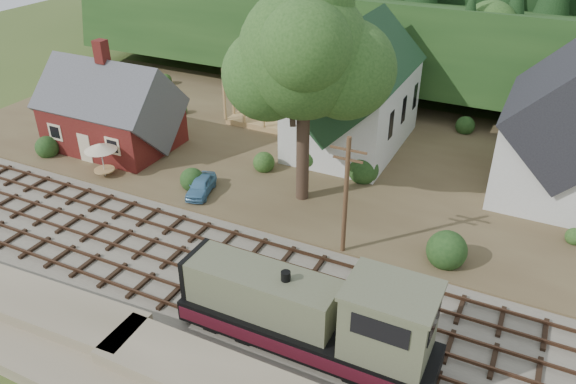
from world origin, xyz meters
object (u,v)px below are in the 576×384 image
at_px(locomotive, 315,317).
at_px(car_green, 62,111).
at_px(patio_set, 100,148).
at_px(car_blue, 201,186).

xyz_separation_m(locomotive, car_green, (-33.61, 16.73, -1.39)).
height_order(car_green, patio_set, patio_set).
relative_size(car_blue, car_green, 1.12).
bearing_deg(car_green, patio_set, -98.61).
relative_size(locomotive, car_blue, 3.48).
height_order(car_blue, car_green, car_blue).
distance_m(car_blue, patio_set, 8.46).
relative_size(locomotive, patio_set, 4.71).
distance_m(locomotive, car_blue, 17.03).
height_order(locomotive, car_green, locomotive).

